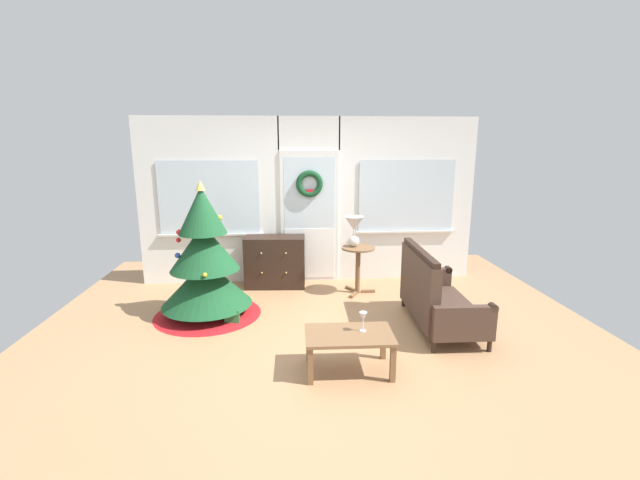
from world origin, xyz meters
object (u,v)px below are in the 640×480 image
(side_table, at_px, (358,261))
(wine_glass, at_px, (363,317))
(coffee_table, at_px, (349,339))
(dresser_cabinet, at_px, (275,262))
(christmas_tree, at_px, (205,267))
(settee_sofa, at_px, (434,297))
(table_lamp, at_px, (354,227))
(gift_box, at_px, (232,316))

(side_table, xyz_separation_m, wine_glass, (-0.30, -2.15, 0.04))
(side_table, relative_size, coffee_table, 0.81)
(side_table, bearing_deg, dresser_cabinet, 161.70)
(christmas_tree, relative_size, settee_sofa, 1.17)
(christmas_tree, relative_size, dresser_cabinet, 1.86)
(coffee_table, bearing_deg, settee_sofa, 39.53)
(christmas_tree, bearing_deg, table_lamp, 19.41)
(christmas_tree, height_order, gift_box, christmas_tree)
(christmas_tree, height_order, settee_sofa, christmas_tree)
(settee_sofa, xyz_separation_m, table_lamp, (-0.77, 1.28, 0.60))
(coffee_table, height_order, gift_box, coffee_table)
(christmas_tree, xyz_separation_m, gift_box, (0.35, -0.28, -0.55))
(dresser_cabinet, bearing_deg, wine_glass, -70.35)
(dresser_cabinet, bearing_deg, gift_box, -110.23)
(dresser_cabinet, bearing_deg, coffee_table, -73.45)
(settee_sofa, bearing_deg, side_table, 119.96)
(side_table, relative_size, wine_glass, 3.55)
(christmas_tree, height_order, table_lamp, christmas_tree)
(christmas_tree, height_order, dresser_cabinet, christmas_tree)
(christmas_tree, distance_m, coffee_table, 2.24)
(coffee_table, distance_m, gift_box, 1.79)
(table_lamp, distance_m, gift_box, 2.11)
(christmas_tree, distance_m, wine_glass, 2.30)
(coffee_table, height_order, wine_glass, wine_glass)
(settee_sofa, distance_m, gift_box, 2.45)
(dresser_cabinet, distance_m, table_lamp, 1.34)
(christmas_tree, xyz_separation_m, settee_sofa, (2.77, -0.57, -0.26))
(dresser_cabinet, distance_m, gift_box, 1.46)
(table_lamp, relative_size, wine_glass, 2.26)
(dresser_cabinet, xyz_separation_m, gift_box, (-0.50, -1.34, -0.30))
(settee_sofa, relative_size, wine_glass, 7.54)
(settee_sofa, bearing_deg, wine_glass, -138.13)
(settee_sofa, xyz_separation_m, gift_box, (-2.42, 0.29, -0.29))
(dresser_cabinet, distance_m, coffee_table, 2.70)
(side_table, bearing_deg, wine_glass, -98.00)
(dresser_cabinet, height_order, gift_box, dresser_cabinet)
(dresser_cabinet, relative_size, settee_sofa, 0.63)
(christmas_tree, xyz_separation_m, coffee_table, (1.61, -1.53, -0.30))
(settee_sofa, bearing_deg, coffee_table, -140.47)
(dresser_cabinet, xyz_separation_m, table_lamp, (1.15, -0.36, 0.59))
(side_table, bearing_deg, gift_box, -151.05)
(christmas_tree, relative_size, side_table, 2.48)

